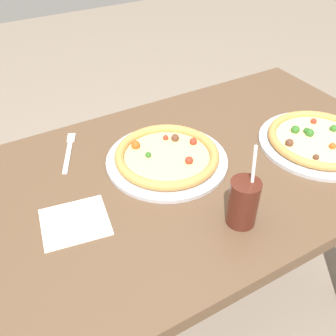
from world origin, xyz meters
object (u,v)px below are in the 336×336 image
Objects in this scene: pizza_near at (318,140)px; drink_cup_colored at (244,202)px; pizza_far at (167,157)px; fork at (69,150)px.

pizza_near is 0.43m from drink_cup_colored.
pizza_near is 0.47m from pizza_far.
fork is at bearing 119.20° from drink_cup_colored.
drink_cup_colored is at bearing -81.91° from pizza_far.
pizza_far is 0.30m from drink_cup_colored.
pizza_far is 1.62× the size of drink_cup_colored.
pizza_far is at bearing 98.09° from drink_cup_colored.
drink_cup_colored is at bearing -60.80° from fork.
pizza_far is at bearing -40.07° from fork.
drink_cup_colored is (0.04, -0.29, 0.04)m from pizza_far.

